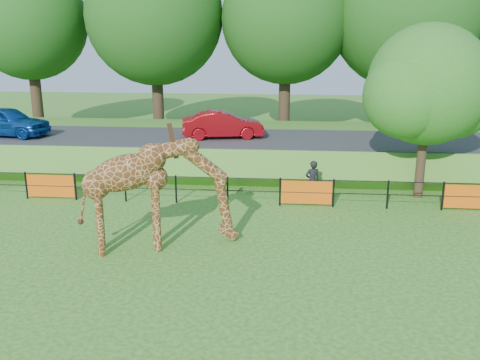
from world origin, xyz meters
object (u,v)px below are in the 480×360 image
Objects in this scene: car_red at (223,125)px; tree_east at (430,89)px; car_blue at (6,121)px; giraffe at (160,194)px; visitor at (312,181)px.

tree_east reaches higher than car_red.
car_blue is at bearing 168.67° from tree_east.
car_blue is at bearing 117.18° from giraffe.
tree_east reaches higher than visitor.
car_blue is 2.62× the size of visitor.
car_blue is (-9.99, 9.82, 0.44)m from giraffe.
visitor is at bearing -153.42° from car_red.
car_blue is at bearing 80.83° from car_red.
tree_east is (4.36, 0.93, 3.47)m from visitor.
giraffe is 1.22× the size of car_red.
giraffe is 2.93× the size of visitor.
car_blue reaches higher than car_red.
car_red is at bearing -79.50° from car_blue.
car_red is (10.65, 0.47, -0.08)m from car_blue.
car_red is 0.58× the size of tree_east.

